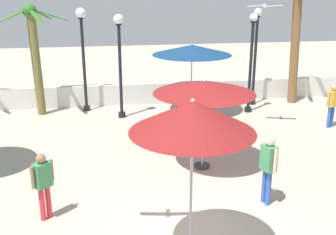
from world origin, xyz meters
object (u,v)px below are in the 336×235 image
Objects in this scene: guest_0 at (43,180)px; patio_umbrella_4 at (192,117)px; patio_umbrella_0 at (192,50)px; palm_tree_2 at (296,27)px; lamp_post_0 at (256,50)px; seagull_0 at (265,6)px; patio_umbrella_3 at (204,88)px; lamp_post_1 at (120,54)px; lamp_post_2 at (251,57)px; palm_tree_0 at (34,47)px; lamp_post_3 at (83,46)px; guest_2 at (268,163)px; guest_3 at (332,102)px.

patio_umbrella_4 is at bearing -35.27° from guest_0.
palm_tree_2 is (4.65, 0.91, 0.72)m from patio_umbrella_0.
seagull_0 is (-1.06, -3.25, 1.93)m from lamp_post_0.
patio_umbrella_0 is at bearing 81.24° from patio_umbrella_3.
lamp_post_1 reaches higher than lamp_post_2.
patio_umbrella_0 is 0.78× the size of lamp_post_1.
palm_tree_0 is at bearing 172.95° from lamp_post_2.
seagull_0 is at bearing -108.00° from lamp_post_0.
palm_tree_0 reaches higher than lamp_post_3.
palm_tree_0 is at bearing 163.88° from lamp_post_1.
palm_tree_2 is at bearing 61.70° from guest_2.
palm_tree_0 reaches higher than lamp_post_2.
patio_umbrella_4 is at bearing -78.12° from lamp_post_3.
palm_tree_2 is 1.33× the size of lamp_post_1.
guest_2 is at bearing -108.56° from seagull_0.
seagull_0 reaches higher than lamp_post_1.
lamp_post_3 is at bearing 165.57° from patio_umbrella_0.
lamp_post_1 is 8.00m from guest_2.
seagull_0 is at bearing -26.37° from lamp_post_1.
guest_2 is at bearing -1.69° from guest_0.
lamp_post_3 is at bearing 178.94° from palm_tree_2.
lamp_post_0 is (-1.71, -0.02, -0.91)m from palm_tree_2.
patio_umbrella_3 is 0.69× the size of lamp_post_0.
seagull_0 is at bearing 71.44° from guest_2.
lamp_post_2 is at bearing -7.05° from palm_tree_0.
patio_umbrella_3 is at bearing 26.91° from guest_0.
lamp_post_3 is at bearing 117.68° from guest_2.
palm_tree_2 is at bearing 40.34° from guest_0.
lamp_post_1 is (-7.44, -0.96, -0.80)m from palm_tree_2.
patio_umbrella_0 is 2.79m from lamp_post_1.
patio_umbrella_3 is at bearing -134.29° from seagull_0.
guest_2 is (-4.43, -8.22, -2.25)m from palm_tree_2.
lamp_post_1 is at bearing -172.67° from palm_tree_2.
patio_umbrella_4 is 0.81× the size of lamp_post_1.
seagull_0 is at bearing 45.71° from patio_umbrella_3.
lamp_post_0 is 11.31m from guest_0.
patio_umbrella_4 is 1.87× the size of guest_2.
lamp_post_1 is at bearing 178.82° from lamp_post_2.
palm_tree_2 reaches higher than lamp_post_2.
palm_tree_0 is 1.06× the size of lamp_post_0.
lamp_post_1 reaches higher than patio_umbrella_0.
guest_0 is at bearing -153.79° from guest_3.
patio_umbrella_0 is 2.78× the size of seagull_0.
patio_umbrella_3 is 0.67× the size of lamp_post_3.
guest_0 is (1.14, -8.05, -1.78)m from palm_tree_0.
lamp_post_2 reaches higher than patio_umbrella_3.
palm_tree_0 is 8.95m from lamp_post_0.
patio_umbrella_0 is 0.97× the size of patio_umbrella_4.
patio_umbrella_0 is at bearing 0.91° from lamp_post_1.
patio_umbrella_3 is (-0.79, -5.09, -0.24)m from patio_umbrella_0.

